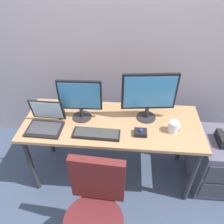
% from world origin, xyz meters
% --- Properties ---
extents(ground_plane, '(8.00, 8.00, 0.00)m').
position_xyz_m(ground_plane, '(0.00, 0.00, 0.00)').
color(ground_plane, '#3A4860').
extents(back_wall, '(6.00, 0.10, 2.80)m').
position_xyz_m(back_wall, '(0.00, 0.67, 1.40)').
color(back_wall, '#A198A5').
rests_on(back_wall, ground).
extents(desk, '(1.66, 0.64, 0.75)m').
position_xyz_m(desk, '(0.00, 0.00, 0.67)').
color(desk, '#A97E54').
rests_on(desk, ground).
extents(file_cabinet, '(0.42, 0.53, 0.60)m').
position_xyz_m(file_cabinet, '(1.07, -0.01, 0.30)').
color(file_cabinet, '#555366').
rests_on(file_cabinet, ground).
extents(office_chair, '(0.52, 0.52, 0.94)m').
position_xyz_m(office_chair, '(-0.06, -0.75, 0.43)').
color(office_chair, black).
rests_on(office_chair, ground).
extents(monitor_main, '(0.49, 0.18, 0.47)m').
position_xyz_m(monitor_main, '(0.32, 0.09, 1.02)').
color(monitor_main, '#262628').
rests_on(monitor_main, desk).
extents(monitor_side, '(0.40, 0.18, 0.40)m').
position_xyz_m(monitor_side, '(-0.29, 0.05, 0.98)').
color(monitor_side, '#262628').
rests_on(monitor_side, desk).
extents(keyboard, '(0.41, 0.15, 0.03)m').
position_xyz_m(keyboard, '(-0.12, -0.18, 0.77)').
color(keyboard, black).
rests_on(keyboard, desk).
extents(laptop, '(0.32, 0.27, 0.24)m').
position_xyz_m(laptop, '(-0.59, -0.11, 0.81)').
color(laptop, black).
rests_on(laptop, desk).
extents(trackball_mouse, '(0.11, 0.09, 0.07)m').
position_xyz_m(trackball_mouse, '(0.26, -0.14, 0.78)').
color(trackball_mouse, black).
rests_on(trackball_mouse, desk).
extents(coffee_mug, '(0.10, 0.09, 0.11)m').
position_xyz_m(coffee_mug, '(0.55, -0.08, 0.81)').
color(coffee_mug, silver).
rests_on(coffee_mug, desk).
extents(cell_phone, '(0.12, 0.16, 0.01)m').
position_xyz_m(cell_phone, '(-0.50, 0.07, 0.76)').
color(cell_phone, black).
rests_on(cell_phone, desk).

